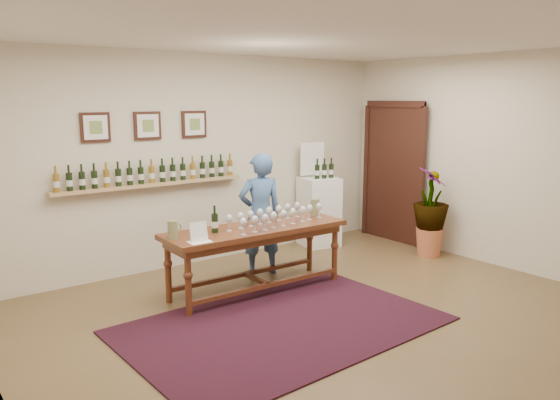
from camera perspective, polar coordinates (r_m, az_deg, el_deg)
ground at (r=5.79m, az=4.88°, el=-11.94°), size 6.00×6.00×0.00m
room_shell at (r=8.23m, az=7.34°, el=2.84°), size 6.00×6.00×6.00m
rug at (r=5.53m, az=0.25°, el=-12.92°), size 3.10×2.12×0.02m
tasting_table at (r=6.28m, az=-2.52°, el=-3.84°), size 2.19×0.75×0.77m
table_glasses at (r=6.31m, az=-0.84°, el=-1.78°), size 1.43×0.49×0.19m
table_bottles at (r=6.02m, az=-7.00°, el=-2.05°), size 0.26×0.15×0.27m
pitcher_left at (r=5.80m, az=-11.15°, el=-3.07°), size 0.14×0.14×0.20m
pitcher_right at (r=6.87m, az=3.66°, el=-0.73°), size 0.14×0.14×0.20m
menu_card at (r=5.64m, az=-8.51°, el=-3.32°), size 0.23×0.18×0.21m
display_pedestal at (r=8.32m, az=4.08°, el=-1.21°), size 0.62×0.62×1.04m
pedestal_bottles at (r=8.14m, az=4.65°, el=3.42°), size 0.34×0.15×0.33m
info_sign at (r=8.30m, az=3.38°, el=4.33°), size 0.39×0.10×0.55m
potted_plant at (r=7.96m, az=15.46°, el=-1.21°), size 0.82×0.82×1.10m
person at (r=6.88m, az=-2.08°, el=-1.50°), size 0.65×0.51×1.55m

